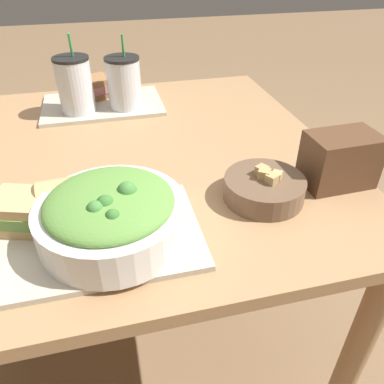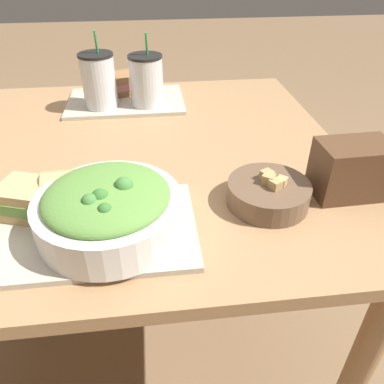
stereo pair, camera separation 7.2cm
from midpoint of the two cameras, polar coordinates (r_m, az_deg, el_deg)
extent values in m
plane|color=#846647|center=(1.51, -11.05, -20.75)|extent=(12.00, 12.00, 0.00)
cube|color=#A37A51|center=(1.00, -15.79, 4.52)|extent=(1.19, 1.04, 0.03)
cylinder|color=#A37A51|center=(1.07, 21.31, -22.93)|extent=(0.06, 0.06, 0.73)
cylinder|color=#A37A51|center=(1.65, 4.83, 3.24)|extent=(0.06, 0.06, 0.73)
cube|color=#BCB29E|center=(0.72, -16.96, -6.79)|extent=(0.38, 0.25, 0.01)
cube|color=#BCB29E|center=(1.29, -15.04, 12.68)|extent=(0.38, 0.25, 0.01)
cylinder|color=white|center=(0.69, -15.04, -4.25)|extent=(0.27, 0.27, 0.07)
ellipsoid|color=#5B8E3D|center=(0.67, -15.55, -1.60)|extent=(0.23, 0.23, 0.05)
sphere|color=#427F38|center=(0.63, -17.74, -2.64)|extent=(0.03, 0.03, 0.03)
sphere|color=#38702D|center=(0.61, -15.35, -3.76)|extent=(0.03, 0.03, 0.03)
sphere|color=#38702D|center=(0.63, -16.29, -1.86)|extent=(0.03, 0.03, 0.03)
sphere|color=#427F38|center=(0.65, -12.99, 0.03)|extent=(0.03, 0.03, 0.03)
cube|color=beige|center=(0.64, -11.58, -1.54)|extent=(0.05, 0.06, 0.01)
cube|color=beige|center=(0.65, -16.46, -1.65)|extent=(0.06, 0.03, 0.01)
cylinder|color=brown|center=(0.79, 8.38, 0.47)|extent=(0.17, 0.17, 0.05)
cylinder|color=#4C2814|center=(0.78, 8.49, 1.58)|extent=(0.15, 0.15, 0.01)
cube|color=tan|center=(0.77, 9.43, 1.81)|extent=(0.03, 0.03, 0.02)
cube|color=tan|center=(0.78, 8.34, 2.53)|extent=(0.03, 0.03, 0.02)
cube|color=tan|center=(0.79, 8.06, 3.07)|extent=(0.03, 0.03, 0.02)
cube|color=tan|center=(0.78, 10.25, 2.36)|extent=(0.03, 0.03, 0.02)
cube|color=tan|center=(0.79, 7.96, 2.99)|extent=(0.02, 0.02, 0.02)
cube|color=tan|center=(0.78, -26.12, -4.04)|extent=(0.13, 0.12, 0.02)
cube|color=#6B9E47|center=(0.77, -26.53, -2.76)|extent=(0.14, 0.12, 0.02)
cube|color=tan|center=(0.76, -26.95, -1.44)|extent=(0.13, 0.12, 0.02)
cylinder|color=tan|center=(0.77, -21.02, -0.74)|extent=(0.11, 0.08, 0.08)
cylinder|color=beige|center=(0.77, -17.38, -0.07)|extent=(0.01, 0.07, 0.07)
cube|color=olive|center=(1.34, -16.04, 14.13)|extent=(0.14, 0.13, 0.02)
cube|color=#C1706B|center=(1.33, -16.20, 15.01)|extent=(0.14, 0.13, 0.02)
cube|color=olive|center=(1.33, -16.36, 15.90)|extent=(0.14, 0.13, 0.02)
cylinder|color=silver|center=(1.22, -19.08, 14.94)|extent=(0.10, 0.10, 0.16)
cylinder|color=black|center=(1.22, -18.99, 14.50)|extent=(0.09, 0.09, 0.13)
cylinder|color=black|center=(1.19, -19.85, 18.58)|extent=(0.10, 0.10, 0.01)
cylinder|color=green|center=(1.19, -19.78, 20.12)|extent=(0.01, 0.02, 0.07)
cylinder|color=silver|center=(1.21, -12.05, 15.76)|extent=(0.10, 0.10, 0.15)
cylinder|color=maroon|center=(1.22, -11.99, 15.36)|extent=(0.09, 0.09, 0.12)
cylinder|color=black|center=(1.19, -12.51, 19.23)|extent=(0.10, 0.10, 0.01)
cylinder|color=green|center=(1.18, -12.33, 20.78)|extent=(0.01, 0.02, 0.07)
cube|color=brown|center=(0.87, 19.42, 4.59)|extent=(0.15, 0.10, 0.12)
camera|label=1|loc=(0.04, -92.86, -2.00)|focal=35.00mm
camera|label=2|loc=(0.04, 87.14, 2.00)|focal=35.00mm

